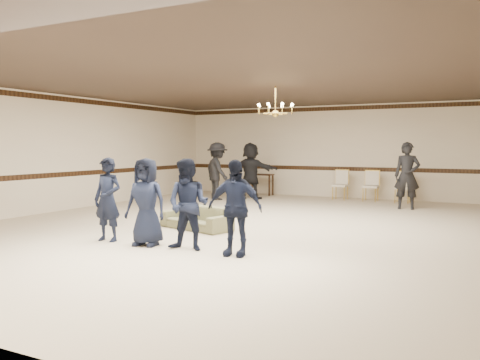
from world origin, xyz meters
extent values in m
cube|color=#C2B395|center=(0.00, 0.00, 0.00)|extent=(12.00, 14.00, 0.01)
cube|color=#2E2219|center=(0.00, 0.00, 3.20)|extent=(12.00, 14.00, 0.01)
cube|color=beige|center=(0.00, 7.00, 1.60)|extent=(12.00, 0.01, 3.20)
cube|color=beige|center=(-6.00, 0.00, 1.60)|extent=(0.01, 14.00, 3.20)
cube|color=#301C0E|center=(0.00, 6.99, 1.00)|extent=(12.00, 0.02, 0.14)
cube|color=#301C0E|center=(0.00, 6.99, 3.08)|extent=(12.00, 0.02, 0.14)
imported|color=black|center=(-1.82, -2.75, 0.79)|extent=(0.59, 0.41, 1.58)
imported|color=black|center=(-0.92, -2.75, 0.79)|extent=(0.84, 0.62, 1.58)
imported|color=black|center=(-0.02, -2.75, 0.79)|extent=(0.83, 0.68, 1.58)
imported|color=black|center=(0.88, -2.75, 0.79)|extent=(0.97, 0.50, 1.58)
imported|color=#6F6F4A|center=(-1.06, -0.85, 0.25)|extent=(1.81, 1.09, 0.49)
imported|color=black|center=(-3.53, 4.40, 0.95)|extent=(1.41, 1.27, 1.90)
imported|color=black|center=(-2.63, 5.10, 0.95)|extent=(1.80, 0.67, 1.90)
imported|color=black|center=(2.47, 4.70, 0.95)|extent=(0.75, 0.54, 1.90)
cube|color=black|center=(-2.88, 6.44, 0.39)|extent=(0.94, 0.42, 0.78)
camera|label=1|loc=(4.61, -9.84, 1.80)|focal=37.01mm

